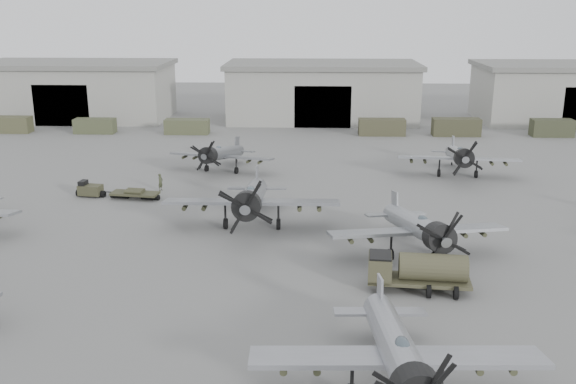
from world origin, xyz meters
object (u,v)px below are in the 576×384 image
at_px(aircraft_near_1, 399,354).
at_px(aircraft_mid_2, 419,228).
at_px(aircraft_far_1, 459,156).
at_px(aircraft_far_0, 221,154).
at_px(ground_crew, 161,182).
at_px(aircraft_mid_1, 251,199).
at_px(fuel_tanker, 418,269).
at_px(tug_trailer, 107,191).

distance_m(aircraft_near_1, aircraft_mid_2, 17.46).
bearing_deg(aircraft_far_1, aircraft_far_0, -176.79).
distance_m(aircraft_far_0, ground_crew, 8.57).
xyz_separation_m(aircraft_mid_1, ground_crew, (-9.72, 10.66, -1.71)).
relative_size(aircraft_mid_1, aircraft_far_1, 1.11).
relative_size(aircraft_mid_2, fuel_tanker, 1.97).
relative_size(aircraft_far_0, tug_trailer, 1.47).
relative_size(aircraft_near_1, fuel_tanker, 2.05).
xyz_separation_m(aircraft_near_1, aircraft_far_0, (-13.46, 40.37, -0.38)).
bearing_deg(tug_trailer, fuel_tanker, -28.79).
bearing_deg(aircraft_near_1, aircraft_far_1, 71.93).
height_order(aircraft_near_1, aircraft_mid_2, aircraft_near_1).
relative_size(aircraft_near_1, aircraft_far_0, 1.18).
relative_size(fuel_tanker, ground_crew, 3.90).
bearing_deg(ground_crew, aircraft_far_1, -57.59).
bearing_deg(aircraft_mid_2, fuel_tanker, -109.51).
bearing_deg(aircraft_mid_1, aircraft_far_1, 39.47).
xyz_separation_m(aircraft_far_0, fuel_tanker, (16.20, -28.47, -0.65)).
distance_m(aircraft_far_1, fuel_tanker, 28.75).
bearing_deg(aircraft_mid_1, aircraft_mid_2, -25.54).
distance_m(aircraft_near_1, fuel_tanker, 12.26).
height_order(aircraft_mid_1, aircraft_far_1, aircraft_mid_1).
distance_m(aircraft_mid_1, ground_crew, 14.53).
bearing_deg(fuel_tanker, aircraft_far_1, 78.23).
distance_m(aircraft_far_1, tug_trailer, 34.95).
relative_size(aircraft_far_1, ground_crew, 7.54).
height_order(aircraft_mid_1, fuel_tanker, aircraft_mid_1).
relative_size(aircraft_near_1, ground_crew, 8.00).
xyz_separation_m(aircraft_mid_1, fuel_tanker, (11.31, -10.83, -1.15)).
distance_m(aircraft_far_0, tug_trailer, 13.27).
height_order(aircraft_far_0, fuel_tanker, aircraft_far_0).
bearing_deg(aircraft_mid_2, aircraft_near_1, -112.10).
height_order(fuel_tanker, ground_crew, fuel_tanker).
distance_m(aircraft_mid_1, aircraft_mid_2, 13.41).
bearing_deg(ground_crew, tug_trailer, 139.67).
xyz_separation_m(aircraft_mid_2, aircraft_far_1, (7.58, 22.29, -0.03)).
height_order(aircraft_far_0, aircraft_far_1, aircraft_far_1).
relative_size(aircraft_near_1, aircraft_far_1, 1.06).
bearing_deg(aircraft_mid_2, aircraft_far_1, 60.99).
distance_m(aircraft_mid_2, fuel_tanker, 5.33).
distance_m(aircraft_far_1, ground_crew, 30.10).
distance_m(aircraft_near_1, ground_crew, 38.11).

